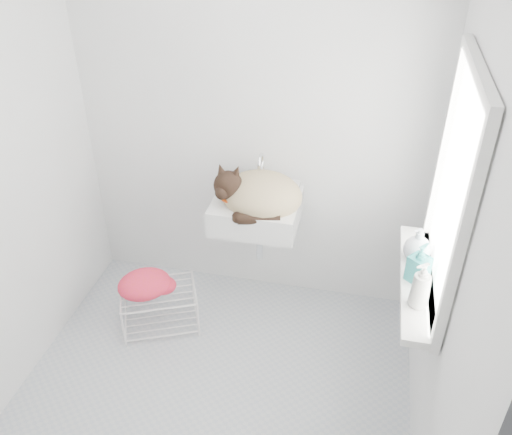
% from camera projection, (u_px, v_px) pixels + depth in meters
% --- Properties ---
extents(floor, '(2.20, 2.00, 0.02)m').
position_uv_depth(floor, '(214.00, 389.00, 3.11)').
color(floor, '#B1B5B9').
rests_on(floor, ground).
extents(back_wall, '(2.20, 0.02, 2.50)m').
position_uv_depth(back_wall, '(252.00, 119.00, 3.24)').
color(back_wall, white).
rests_on(back_wall, ground).
extents(right_wall, '(0.02, 2.00, 2.50)m').
position_uv_depth(right_wall, '(458.00, 235.00, 2.22)').
color(right_wall, white).
rests_on(right_wall, ground).
extents(window_glass, '(0.01, 0.80, 1.00)m').
position_uv_depth(window_glass, '(455.00, 190.00, 2.33)').
color(window_glass, white).
rests_on(window_glass, right_wall).
extents(window_frame, '(0.04, 0.90, 1.10)m').
position_uv_depth(window_frame, '(451.00, 189.00, 2.34)').
color(window_frame, white).
rests_on(window_frame, right_wall).
extents(windowsill, '(0.16, 0.88, 0.04)m').
position_uv_depth(windowsill, '(417.00, 280.00, 2.63)').
color(windowsill, white).
rests_on(windowsill, right_wall).
extents(sink, '(0.51, 0.45, 0.21)m').
position_uv_depth(sink, '(257.00, 199.00, 3.23)').
color(sink, white).
rests_on(sink, back_wall).
extents(faucet, '(0.19, 0.13, 0.19)m').
position_uv_depth(faucet, '(263.00, 165.00, 3.30)').
color(faucet, silver).
rests_on(faucet, sink).
extents(cat, '(0.51, 0.42, 0.32)m').
position_uv_depth(cat, '(258.00, 195.00, 3.19)').
color(cat, tan).
rests_on(cat, sink).
extents(wire_rack, '(0.55, 0.48, 0.28)m').
position_uv_depth(wire_rack, '(160.00, 306.00, 3.47)').
color(wire_rack, silver).
rests_on(wire_rack, floor).
extents(towel, '(0.41, 0.39, 0.14)m').
position_uv_depth(towel, '(145.00, 289.00, 3.37)').
color(towel, '#E53F0F').
rests_on(towel, wire_rack).
extents(bottle_a, '(0.11, 0.11, 0.20)m').
position_uv_depth(bottle_a, '(417.00, 305.00, 2.45)').
color(bottle_a, silver).
rests_on(bottle_a, windowsill).
extents(bottle_b, '(0.13, 0.13, 0.20)m').
position_uv_depth(bottle_b, '(416.00, 280.00, 2.60)').
color(bottle_b, teal).
rests_on(bottle_b, windowsill).
extents(bottle_c, '(0.19, 0.19, 0.18)m').
position_uv_depth(bottle_c, '(415.00, 259.00, 2.74)').
color(bottle_c, silver).
rests_on(bottle_c, windowsill).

